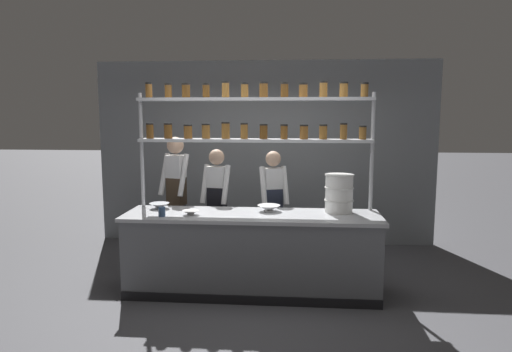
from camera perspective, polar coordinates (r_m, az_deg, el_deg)
ground_plane at (r=5.44m, az=-0.50°, el=-14.26°), size 40.00×40.00×0.00m
back_wall at (r=7.21m, az=1.08°, el=2.88°), size 5.30×0.12×2.86m
prep_counter at (r=5.29m, az=-0.51°, el=-9.64°), size 2.90×0.76×0.92m
spice_shelf_unit at (r=5.38m, az=-0.25°, el=6.60°), size 2.78×0.28×2.42m
chef_left at (r=6.15m, az=-9.94°, el=-1.96°), size 0.41×0.35×1.74m
chef_center at (r=5.99m, az=-4.90°, el=-3.19°), size 0.40×0.32×1.59m
chef_right at (r=5.95m, az=2.15°, el=-3.37°), size 0.41×0.34×1.57m
container_stack at (r=5.30m, az=10.34°, el=-2.14°), size 0.33×0.33×0.44m
prep_bowl_near_left at (r=5.16m, az=-8.16°, el=-4.57°), size 0.19×0.19×0.05m
prep_bowl_center_front at (r=5.30m, az=1.62°, el=-4.06°), size 0.26×0.26×0.07m
prep_bowl_center_back at (r=5.57m, az=-11.99°, el=-3.68°), size 0.24×0.24×0.07m
serving_cup_front at (r=5.14m, az=-11.69°, el=-4.40°), size 0.08×0.08×0.11m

